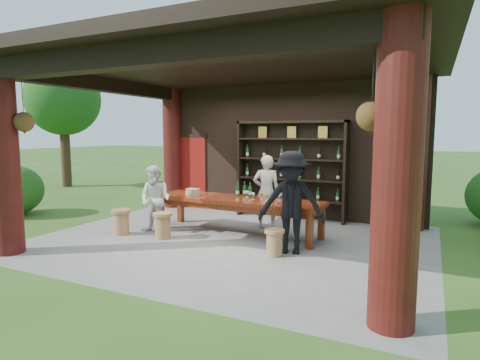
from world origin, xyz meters
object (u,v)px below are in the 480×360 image
at_px(host, 266,192).
at_px(napkin_basket, 193,192).
at_px(guest_man, 291,203).
at_px(tasting_table, 236,204).
at_px(stool_far_left, 121,221).
at_px(guest_woman, 155,199).
at_px(stool_near_left, 163,225).
at_px(stool_near_right, 274,242).
at_px(wine_shelf, 290,170).

xyz_separation_m(host, napkin_basket, (-1.42, -0.75, 0.01)).
height_order(guest_man, napkin_basket, guest_man).
bearing_deg(tasting_table, host, 62.45).
distance_m(tasting_table, guest_man, 1.68).
bearing_deg(host, guest_man, 105.02).
bearing_deg(tasting_table, stool_far_left, -152.93).
xyz_separation_m(guest_woman, napkin_basket, (0.52, 0.64, 0.11)).
bearing_deg(stool_near_left, guest_man, 3.86).
height_order(stool_far_left, guest_man, guest_man).
distance_m(stool_near_left, stool_near_right, 2.42).
distance_m(stool_far_left, guest_woman, 0.83).
bearing_deg(guest_man, stool_near_left, 173.49).
distance_m(host, guest_man, 1.86).
xyz_separation_m(tasting_table, stool_near_left, (-1.16, -0.98, -0.36)).
height_order(stool_far_left, host, host).
relative_size(stool_near_left, host, 0.32).
xyz_separation_m(wine_shelf, tasting_table, (-0.53, -1.92, -0.56)).
distance_m(host, napkin_basket, 1.61).
height_order(host, guest_man, guest_man).
height_order(wine_shelf, stool_near_left, wine_shelf).
bearing_deg(guest_woman, napkin_basket, 46.39).
bearing_deg(wine_shelf, guest_man, -71.20).
distance_m(guest_man, napkin_basket, 2.61).
bearing_deg(guest_man, guest_woman, 167.19).
bearing_deg(guest_woman, guest_man, -7.18).
relative_size(tasting_table, stool_far_left, 7.08).
xyz_separation_m(stool_near_right, stool_far_left, (-3.38, 0.00, 0.03)).
bearing_deg(napkin_basket, stool_far_left, -135.68).
bearing_deg(stool_near_right, stool_far_left, 179.94).
height_order(wine_shelf, stool_near_right, wine_shelf).
xyz_separation_m(stool_near_left, stool_far_left, (-0.97, -0.11, 0.00)).
bearing_deg(stool_far_left, host, 35.86).
xyz_separation_m(stool_near_right, host, (-0.88, 1.81, 0.57)).
relative_size(stool_near_left, stool_far_left, 0.99).
bearing_deg(guest_woman, stool_near_right, -13.21).
height_order(stool_near_left, guest_man, guest_man).
relative_size(stool_near_right, napkin_basket, 1.76).
relative_size(wine_shelf, tasting_table, 0.74).
height_order(stool_near_right, guest_man, guest_man).
bearing_deg(wine_shelf, tasting_table, -105.32).
xyz_separation_m(wine_shelf, stool_near_right, (0.73, -3.01, -0.95)).
relative_size(tasting_table, host, 2.28).
height_order(tasting_table, napkin_basket, napkin_basket).
height_order(tasting_table, guest_man, guest_man).
bearing_deg(wine_shelf, guest_woman, -128.87).
bearing_deg(stool_far_left, guest_man, 4.60).
relative_size(wine_shelf, guest_woman, 1.90).
relative_size(stool_far_left, guest_man, 0.29).
distance_m(wine_shelf, stool_far_left, 4.11).
bearing_deg(stool_near_right, host, 115.88).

